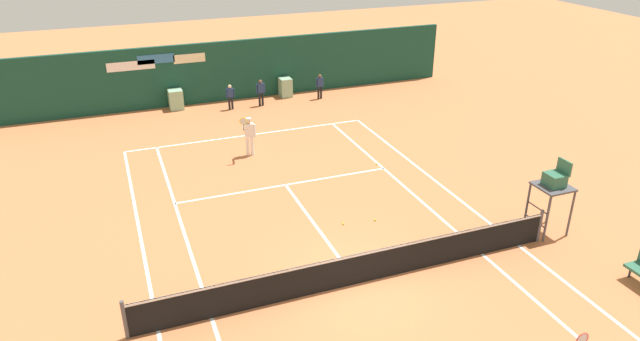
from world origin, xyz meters
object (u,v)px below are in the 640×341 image
(tennis_ball_mid_court, at_px, (377,164))
(tennis_ball_near_service_line, at_px, (375,220))
(ball_kid_left_post, at_px, (261,91))
(player_on_baseline, at_px, (249,133))
(ball_kid_centre_post, at_px, (320,85))
(tennis_ball_by_sideline, at_px, (343,224))
(umpire_chair, at_px, (554,185))
(ball_kid_right_post, at_px, (230,95))

(tennis_ball_mid_court, height_order, tennis_ball_near_service_line, same)
(ball_kid_left_post, distance_m, tennis_ball_mid_court, 8.95)
(player_on_baseline, bearing_deg, tennis_ball_mid_court, 159.28)
(tennis_ball_mid_court, bearing_deg, ball_kid_centre_post, 84.09)
(player_on_baseline, distance_m, tennis_ball_near_service_line, 7.12)
(ball_kid_centre_post, height_order, tennis_ball_by_sideline, ball_kid_centre_post)
(player_on_baseline, bearing_deg, tennis_ball_by_sideline, 112.53)
(umpire_chair, relative_size, tennis_ball_by_sideline, 35.47)
(umpire_chair, height_order, tennis_ball_mid_court, umpire_chair)
(player_on_baseline, distance_m, ball_kid_right_post, 5.96)
(tennis_ball_by_sideline, bearing_deg, ball_kid_right_post, 93.69)
(ball_kid_right_post, bearing_deg, umpire_chair, 122.07)
(umpire_chair, height_order, ball_kid_left_post, umpire_chair)
(tennis_ball_by_sideline, bearing_deg, umpire_chair, -24.76)
(ball_kid_left_post, xyz_separation_m, tennis_ball_near_service_line, (0.30, -12.55, -0.75))
(player_on_baseline, xyz_separation_m, tennis_ball_by_sideline, (1.37, -6.47, -0.94))
(ball_kid_centre_post, relative_size, tennis_ball_by_sideline, 19.38)
(ball_kid_right_post, relative_size, ball_kid_centre_post, 0.96)
(tennis_ball_mid_court, height_order, tennis_ball_by_sideline, same)
(umpire_chair, height_order, player_on_baseline, umpire_chair)
(umpire_chair, xyz_separation_m, tennis_ball_mid_court, (-2.71, 6.44, -1.59))
(ball_kid_left_post, relative_size, tennis_ball_by_sideline, 19.99)
(player_on_baseline, height_order, ball_kid_centre_post, player_on_baseline)
(player_on_baseline, height_order, ball_kid_left_post, player_on_baseline)
(umpire_chair, height_order, ball_kid_centre_post, umpire_chair)
(ball_kid_left_post, height_order, tennis_ball_by_sideline, ball_kid_left_post)
(ball_kid_left_post, distance_m, tennis_ball_by_sideline, 12.45)
(umpire_chair, bearing_deg, ball_kid_left_post, 18.36)
(ball_kid_centre_post, bearing_deg, tennis_ball_mid_court, 82.22)
(tennis_ball_mid_court, xyz_separation_m, tennis_ball_near_service_line, (-1.99, -3.94, 0.00))
(tennis_ball_by_sideline, bearing_deg, tennis_ball_near_service_line, -8.22)
(ball_kid_centre_post, xyz_separation_m, tennis_ball_by_sideline, (-3.94, -12.40, -0.72))
(ball_kid_right_post, distance_m, ball_kid_centre_post, 4.74)
(ball_kid_centre_post, xyz_separation_m, tennis_ball_near_service_line, (-2.88, -12.55, -0.72))
(ball_kid_right_post, height_order, ball_kid_left_post, ball_kid_left_post)
(tennis_ball_mid_court, distance_m, tennis_ball_near_service_line, 4.41)
(player_on_baseline, relative_size, ball_kid_left_post, 1.35)
(umpire_chair, distance_m, ball_kid_centre_post, 15.19)
(player_on_baseline, height_order, tennis_ball_mid_court, player_on_baseline)
(ball_kid_centre_post, relative_size, tennis_ball_near_service_line, 19.38)
(ball_kid_left_post, distance_m, ball_kid_centre_post, 3.18)
(umpire_chair, relative_size, tennis_ball_near_service_line, 35.47)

